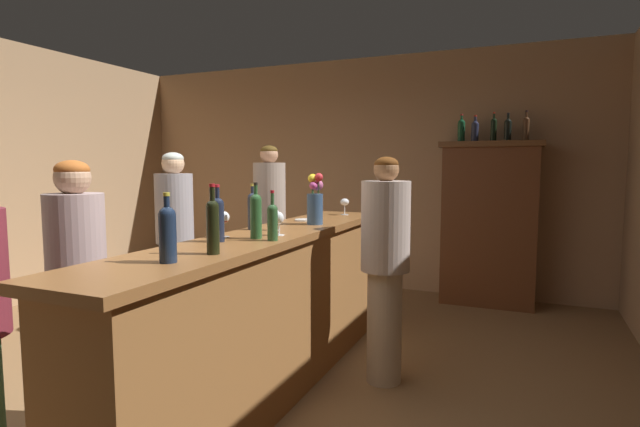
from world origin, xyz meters
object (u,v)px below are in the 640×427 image
Objects in this scene: wine_bottle_syrah at (273,220)px; flower_arrangement at (315,201)px; wine_glass_front at (279,219)px; display_bottle_midright at (508,129)px; wine_bottle_pinot at (253,209)px; display_bottle_center at (494,129)px; bartender at (385,260)px; patron_near_entrance at (270,223)px; wine_bottle_rose at (218,217)px; wine_bottle_malbec at (256,214)px; wine_glass_mid at (275,216)px; wine_glass_rear at (345,203)px; patron_tall at (77,281)px; wine_glass_spare at (223,219)px; cheese_plate at (304,220)px; wine_bottle_riesling at (213,224)px; display_bottle_right at (526,127)px; wine_bottle_merlot at (167,231)px; display_bottle_left at (461,130)px; bar_counter at (268,313)px; display_cabinet at (489,221)px; patron_redhead at (175,234)px; display_bottle_midleft at (475,130)px.

flower_arrangement is (-0.10, 0.83, 0.06)m from wine_bottle_syrah.
wine_glass_front is 0.50× the size of display_bottle_midright.
wine_bottle_pinot is 1.01× the size of display_bottle_center.
bartender reaches higher than flower_arrangement.
wine_glass_front is 1.78m from patron_near_entrance.
wine_bottle_rose is 0.24m from wine_bottle_malbec.
wine_bottle_syrah is 0.46m from wine_glass_mid.
wine_glass_rear is 2.27m from patron_tall.
display_bottle_midright is 0.19× the size of bartender.
wine_bottle_syrah is 0.17× the size of patron_near_entrance.
wine_glass_spare is 1.02m from cheese_plate.
wine_glass_spare is (-0.28, 0.50, -0.04)m from wine_bottle_riesling.
wine_bottle_merlot is at bearing -110.40° from display_bottle_right.
bartender is (0.56, -0.09, -0.39)m from flower_arrangement.
wine_glass_spare is (-0.27, -0.21, 0.01)m from wine_glass_front.
wine_bottle_merlot is 1.04× the size of display_bottle_left.
bar_counter is 0.64m from wine_glass_front.
display_cabinet is 3.22m from wine_bottle_syrah.
display_bottle_right is at bearing 52.36° from patron_redhead.
display_bottle_midright is (1.25, 3.03, 0.67)m from wine_bottle_malbec.
display_bottle_left is at bearing 61.82° from wine_glass_rear.
wine_glass_spare is at bearing 119.24° from wine_bottle_riesling.
cheese_plate is at bearing 133.40° from flower_arrangement.
patron_near_entrance is (-1.63, -1.34, -0.95)m from display_bottle_left.
display_bottle_right is at bearing 0.00° from display_cabinet.
flower_arrangement is 1.29m from patron_near_entrance.
flower_arrangement reaches higher than wine_bottle_malbec.
wine_glass_mid is at bearing 8.78° from wine_bottle_pinot.
patron_near_entrance reaches higher than wine_bottle_rose.
wine_bottle_syrah is 1.16m from patron_tall.
wine_glass_mid is at bearing -107.96° from display_bottle_left.
patron_tall is 0.90× the size of patron_near_entrance.
wine_glass_front is at bearing -110.20° from display_bottle_center.
display_bottle_left is (0.92, 2.05, 0.82)m from cheese_plate.
wine_glass_rear is (-0.01, 1.54, -0.04)m from wine_bottle_malbec.
display_bottle_midleft reaches higher than display_cabinet.
wine_bottle_malbec is 0.88× the size of flower_arrangement.
wine_bottle_syrah is 0.31m from wine_bottle_rose.
display_bottle_left reaches higher than wine_bottle_malbec.
patron_near_entrance is at bearing -39.56° from bartender.
display_bottle_center is 0.20× the size of patron_tall.
display_bottle_midleft reaches higher than wine_glass_spare.
wine_bottle_rose is 1.05× the size of wine_bottle_pinot.
patron_redhead is at bearing 129.05° from wine_bottle_merlot.
wine_glass_front is 0.82m from bartender.
display_cabinet is 11.01× the size of wine_glass_spare.
patron_near_entrance is at bearing 112.48° from wine_bottle_riesling.
patron_near_entrance is (-0.97, 1.72, -0.25)m from wine_bottle_syrah.
wine_bottle_merlot is at bearing -73.86° from wine_glass_spare.
wine_glass_spare is at bearing -169.80° from wine_bottle_malbec.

